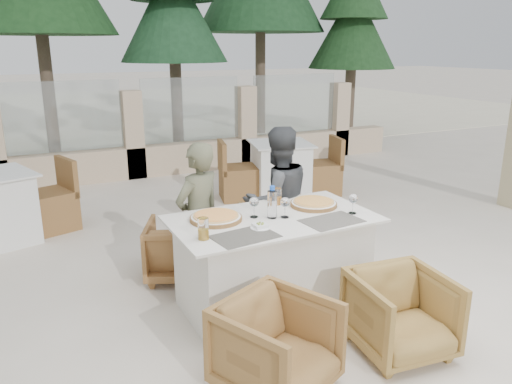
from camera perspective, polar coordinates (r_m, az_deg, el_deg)
name	(u,v)px	position (r m, az deg, el deg)	size (l,w,h in m)	color
ground	(274,309)	(4.18, 2.09, -13.27)	(80.00, 80.00, 0.00)	beige
sand_patch	(69,113)	(17.40, -20.57, 8.49)	(30.00, 16.00, 0.01)	#F7ECCA
perimeter_wall_far	(133,128)	(8.27, -13.92, 7.06)	(10.00, 0.34, 1.60)	#D0B492
pine_centre	(173,24)	(10.89, -9.43, 18.40)	(2.20, 2.20, 5.00)	#1F4A29
pine_far_right	(353,38)	(12.10, 10.98, 16.91)	(1.98, 1.98, 4.50)	#1D421E
dining_table	(272,263)	(4.06, 1.89, -8.07)	(1.60, 0.90, 0.77)	silver
placemat_near_left	(245,236)	(3.53, -1.27, -5.09)	(0.45, 0.30, 0.00)	#4F4B44
placemat_near_right	(332,221)	(3.88, 8.65, -3.28)	(0.45, 0.30, 0.00)	#5D5850
pizza_left	(216,217)	(3.86, -4.60, -2.88)	(0.40, 0.40, 0.05)	orange
pizza_right	(314,203)	(4.21, 6.60, -1.27)	(0.39, 0.39, 0.05)	orange
water_bottle	(272,202)	(3.87, 1.85, -1.16)	(0.08, 0.08, 0.26)	#A4BCD7
wine_glass_centre	(254,206)	(3.89, -0.22, -1.63)	(0.08, 0.08, 0.18)	white
wine_glass_near	(285,206)	(3.89, 3.34, -1.64)	(0.08, 0.08, 0.18)	white
wine_glass_corner	(353,203)	(4.06, 11.02, -1.19)	(0.08, 0.08, 0.18)	silver
beer_glass_left	(203,229)	(3.48, -6.05, -4.19)	(0.08, 0.08, 0.16)	gold
beer_glass_right	(277,196)	(4.22, 2.46, -0.50)	(0.07, 0.07, 0.14)	orange
olive_dish	(260,225)	(3.68, 0.49, -3.84)	(0.11, 0.11, 0.04)	white
armchair_far_left	(179,249)	(4.66, -8.75, -6.48)	(0.58, 0.60, 0.54)	#9C6938
armchair_far_right	(286,234)	(4.84, 3.47, -4.81)	(0.69, 0.71, 0.64)	olive
armchair_near_left	(277,347)	(3.19, 2.39, -17.28)	(0.63, 0.65, 0.59)	olive
armchair_near_right	(401,314)	(3.67, 16.23, -13.25)	(0.62, 0.63, 0.58)	olive
diner_left	(199,219)	(4.26, -6.56, -3.04)	(0.48, 0.31, 1.32)	#54553E
diner_right	(277,201)	(4.60, 2.47, -1.04)	(0.67, 0.52, 1.38)	#3E4044
bg_table_b	(280,170)	(7.07, 2.80, 2.57)	(1.64, 0.82, 0.77)	white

